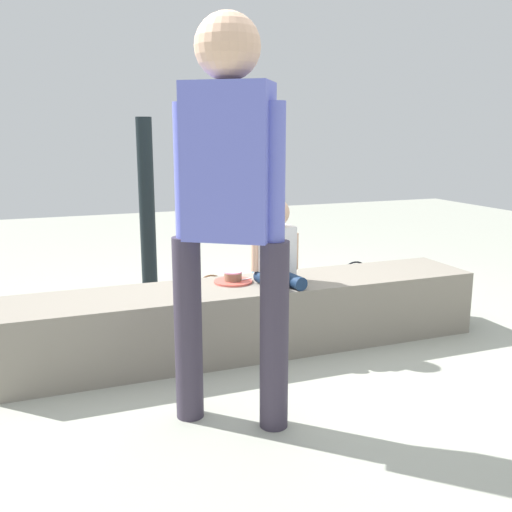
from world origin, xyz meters
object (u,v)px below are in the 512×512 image
(cake_box_white, at_px, (305,283))
(handbag_brown_canvas, at_px, (211,305))
(cake_plate, at_px, (233,279))
(water_bottle_near_gift, at_px, (345,284))
(adult_standing, at_px, (229,188))
(gift_bag, at_px, (272,286))
(handbag_black_leather, at_px, (354,290))
(party_cup_red, at_px, (112,334))
(child_seated, at_px, (276,246))

(cake_box_white, bearing_deg, handbag_brown_canvas, -155.01)
(cake_plate, xyz_separation_m, water_bottle_near_gift, (1.15, 0.71, -0.32))
(adult_standing, height_order, cake_box_white, adult_standing)
(water_bottle_near_gift, bearing_deg, adult_standing, -133.06)
(adult_standing, distance_m, cake_box_white, 2.31)
(gift_bag, relative_size, handbag_black_leather, 0.93)
(party_cup_red, height_order, handbag_brown_canvas, handbag_brown_canvas)
(adult_standing, relative_size, handbag_brown_canvas, 5.23)
(cake_box_white, xyz_separation_m, handbag_brown_canvas, (-0.89, -0.42, 0.04))
(handbag_black_leather, bearing_deg, child_seated, -147.65)
(child_seated, height_order, adult_standing, adult_standing)
(cake_plate, relative_size, gift_bag, 0.74)
(water_bottle_near_gift, height_order, cake_box_white, water_bottle_near_gift)
(cake_plate, relative_size, cake_box_white, 0.74)
(handbag_black_leather, relative_size, handbag_brown_canvas, 1.03)
(child_seated, bearing_deg, handbag_black_leather, 32.35)
(child_seated, relative_size, adult_standing, 0.29)
(water_bottle_near_gift, bearing_deg, cake_box_white, 143.37)
(handbag_black_leather, bearing_deg, gift_bag, 154.22)
(handbag_black_leather, bearing_deg, water_bottle_near_gift, 73.64)
(water_bottle_near_gift, height_order, handbag_brown_canvas, handbag_brown_canvas)
(cake_plate, distance_m, handbag_brown_canvas, 0.56)
(handbag_brown_canvas, bearing_deg, party_cup_red, -167.40)
(cake_plate, height_order, cake_box_white, cake_plate)
(water_bottle_near_gift, bearing_deg, party_cup_red, -168.18)
(water_bottle_near_gift, height_order, handbag_black_leather, handbag_black_leather)
(child_seated, relative_size, gift_bag, 1.59)
(cake_box_white, distance_m, handbag_brown_canvas, 0.99)
(party_cup_red, bearing_deg, cake_box_white, 19.93)
(adult_standing, relative_size, party_cup_red, 18.13)
(gift_bag, relative_size, handbag_brown_canvas, 0.95)
(child_seated, distance_m, cake_plate, 0.31)
(cake_plate, xyz_separation_m, party_cup_red, (-0.66, 0.33, -0.36))
(handbag_black_leather, bearing_deg, adult_standing, -136.76)
(water_bottle_near_gift, xyz_separation_m, handbag_brown_canvas, (-1.14, -0.23, 0.03))
(gift_bag, distance_m, party_cup_red, 1.26)
(adult_standing, distance_m, handbag_brown_canvas, 1.62)
(child_seated, height_order, water_bottle_near_gift, child_seated)
(cake_plate, bearing_deg, child_seated, -21.22)
(cake_plate, height_order, handbag_brown_canvas, cake_plate)
(cake_plate, bearing_deg, water_bottle_near_gift, 31.59)
(cake_box_white, bearing_deg, water_bottle_near_gift, -36.63)
(handbag_brown_canvas, bearing_deg, cake_plate, -90.73)
(adult_standing, bearing_deg, handbag_brown_canvas, 76.99)
(gift_bag, distance_m, cake_box_white, 0.41)
(adult_standing, xyz_separation_m, cake_box_white, (1.20, 1.74, -0.94))
(gift_bag, relative_size, cake_box_white, 1.01)
(cake_plate, relative_size, handbag_brown_canvas, 0.70)
(adult_standing, height_order, gift_bag, adult_standing)
(cake_box_white, relative_size, handbag_brown_canvas, 0.95)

